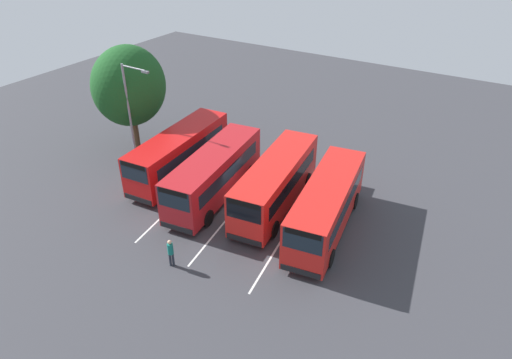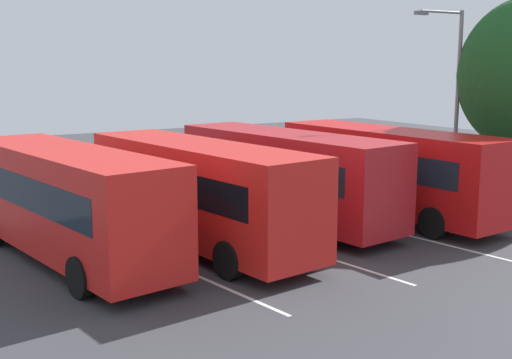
{
  "view_description": "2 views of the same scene",
  "coord_description": "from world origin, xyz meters",
  "px_view_note": "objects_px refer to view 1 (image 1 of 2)",
  "views": [
    {
      "loc": [
        20.91,
        13.82,
        16.9
      ],
      "look_at": [
        -0.87,
        0.6,
        1.43
      ],
      "focal_mm": 31.96,
      "sensor_mm": 36.0,
      "label": 1
    },
    {
      "loc": [
        -18.29,
        10.93,
        5.61
      ],
      "look_at": [
        1.2,
        -1.1,
        1.53
      ],
      "focal_mm": 45.8,
      "sensor_mm": 36.0,
      "label": 2
    }
  ],
  "objects_px": {
    "bus_far_right": "(327,205)",
    "bus_far_left": "(179,153)",
    "street_lamp": "(131,109)",
    "depot_tree": "(129,86)",
    "bus_center_left": "(214,173)",
    "pedestrian": "(171,251)",
    "bus_center_right": "(276,182)"
  },
  "relations": [
    {
      "from": "bus_far_right",
      "to": "bus_far_left",
      "type": "bearing_deg",
      "value": -101.57
    },
    {
      "from": "bus_far_right",
      "to": "street_lamp",
      "type": "xyz_separation_m",
      "value": [
        -0.24,
        -15.35,
        2.63
      ]
    },
    {
      "from": "street_lamp",
      "to": "depot_tree",
      "type": "bearing_deg",
      "value": 137.03
    },
    {
      "from": "bus_center_left",
      "to": "bus_far_right",
      "type": "bearing_deg",
      "value": 86.17
    },
    {
      "from": "bus_far_left",
      "to": "depot_tree",
      "type": "height_order",
      "value": "depot_tree"
    },
    {
      "from": "pedestrian",
      "to": "bus_far_left",
      "type": "bearing_deg",
      "value": 2.16
    },
    {
      "from": "bus_center_right",
      "to": "pedestrian",
      "type": "relative_size",
      "value": 5.62
    },
    {
      "from": "bus_far_right",
      "to": "pedestrian",
      "type": "relative_size",
      "value": 5.63
    },
    {
      "from": "bus_far_right",
      "to": "depot_tree",
      "type": "xyz_separation_m",
      "value": [
        -2.24,
        -17.38,
        3.36
      ]
    },
    {
      "from": "bus_far_left",
      "to": "bus_far_right",
      "type": "xyz_separation_m",
      "value": [
        0.67,
        11.63,
        0.0
      ]
    },
    {
      "from": "bus_far_left",
      "to": "bus_far_right",
      "type": "relative_size",
      "value": 0.99
    },
    {
      "from": "bus_far_left",
      "to": "street_lamp",
      "type": "height_order",
      "value": "street_lamp"
    },
    {
      "from": "bus_far_right",
      "to": "bus_center_right",
      "type": "bearing_deg",
      "value": -108.56
    },
    {
      "from": "street_lamp",
      "to": "bus_far_left",
      "type": "bearing_deg",
      "value": 8.2
    },
    {
      "from": "bus_center_left",
      "to": "bus_center_right",
      "type": "height_order",
      "value": "same"
    },
    {
      "from": "bus_far_left",
      "to": "depot_tree",
      "type": "bearing_deg",
      "value": -109.21
    },
    {
      "from": "bus_far_left",
      "to": "pedestrian",
      "type": "bearing_deg",
      "value": 32.46
    },
    {
      "from": "bus_center_left",
      "to": "depot_tree",
      "type": "xyz_separation_m",
      "value": [
        -2.67,
        -9.6,
        3.36
      ]
    },
    {
      "from": "street_lamp",
      "to": "bus_center_right",
      "type": "bearing_deg",
      "value": 3.8
    },
    {
      "from": "street_lamp",
      "to": "depot_tree",
      "type": "relative_size",
      "value": 0.93
    },
    {
      "from": "bus_center_right",
      "to": "pedestrian",
      "type": "bearing_deg",
      "value": -21.2
    },
    {
      "from": "bus_far_right",
      "to": "street_lamp",
      "type": "distance_m",
      "value": 15.57
    },
    {
      "from": "pedestrian",
      "to": "bus_far_right",
      "type": "bearing_deg",
      "value": -72.99
    },
    {
      "from": "pedestrian",
      "to": "depot_tree",
      "type": "bearing_deg",
      "value": 16.47
    },
    {
      "from": "bus_center_right",
      "to": "depot_tree",
      "type": "relative_size",
      "value": 1.18
    },
    {
      "from": "bus_far_right",
      "to": "depot_tree",
      "type": "bearing_deg",
      "value": -105.61
    },
    {
      "from": "bus_center_right",
      "to": "street_lamp",
      "type": "relative_size",
      "value": 1.26
    },
    {
      "from": "bus_far_left",
      "to": "bus_center_right",
      "type": "xyz_separation_m",
      "value": [
        -0.02,
        7.82,
        0.0
      ]
    },
    {
      "from": "bus_far_right",
      "to": "pedestrian",
      "type": "distance_m",
      "value": 9.29
    },
    {
      "from": "pedestrian",
      "to": "street_lamp",
      "type": "height_order",
      "value": "street_lamp"
    },
    {
      "from": "depot_tree",
      "to": "bus_far_left",
      "type": "bearing_deg",
      "value": 74.77
    },
    {
      "from": "bus_center_left",
      "to": "pedestrian",
      "type": "distance_m",
      "value": 7.13
    }
  ]
}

